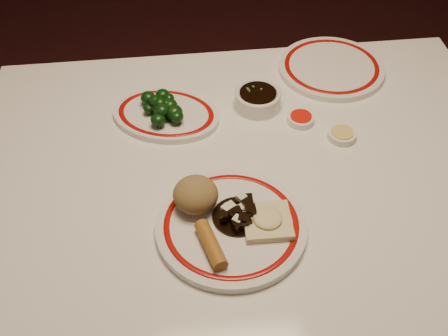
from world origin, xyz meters
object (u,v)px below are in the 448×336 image
stirfry_heap (240,214)px  broccoli_pile (164,107)px  dining_table (251,196)px  broccoli_plate (166,115)px  fried_wonton (267,221)px  rice_mound (196,194)px  spring_roll (211,245)px  soy_bowl (258,99)px  main_plate (231,226)px

stirfry_heap → broccoli_pile: bearing=111.7°
dining_table → broccoli_plate: (-0.18, 0.19, 0.10)m
fried_wonton → broccoli_pile: broccoli_pile is taller
stirfry_heap → broccoli_plate: 0.36m
dining_table → rice_mound: 0.22m
dining_table → stirfry_heap: (-0.05, -0.15, 0.12)m
rice_mound → fried_wonton: rice_mound is taller
spring_roll → soy_bowl: bearing=54.9°
dining_table → spring_roll: 0.27m
fried_wonton → soy_bowl: size_ratio=0.86×
broccoli_plate → main_plate: bearing=-72.6°
dining_table → stirfry_heap: size_ratio=11.98×
spring_roll → soy_bowl: spring_roll is taller
fried_wonton → soy_bowl: fried_wonton is taller
dining_table → broccoli_pile: broccoli_pile is taller
soy_bowl → main_plate: bearing=-106.7°
fried_wonton → broccoli_plate: (-0.18, 0.36, -0.02)m
fried_wonton → spring_roll: bearing=-157.4°
main_plate → spring_roll: size_ratio=3.59×
main_plate → soy_bowl: (0.11, 0.37, 0.01)m
main_plate → spring_roll: spring_roll is taller
dining_table → rice_mound: size_ratio=13.44×
stirfry_heap → soy_bowl: size_ratio=0.92×
spring_roll → main_plate: bearing=36.3°
rice_mound → spring_roll: (0.02, -0.11, -0.02)m
stirfry_heap → broccoli_pile: broccoli_pile is taller
broccoli_plate → spring_roll: bearing=-80.9°
spring_roll → broccoli_plate: size_ratio=0.34×
dining_table → broccoli_plate: size_ratio=3.95×
main_plate → broccoli_pile: 0.36m
stirfry_heap → broccoli_pile: (-0.13, 0.33, 0.01)m
dining_table → main_plate: main_plate is taller
spring_roll → fried_wonton: spring_roll is taller
dining_table → rice_mound: rice_mound is taller
spring_roll → broccoli_plate: spring_roll is taller
soy_bowl → spring_roll: bearing=-110.1°
spring_roll → rice_mound: bearing=84.6°
broccoli_plate → soy_bowl: size_ratio=2.78×
dining_table → broccoli_pile: 0.29m
dining_table → fried_wonton: fried_wonton is taller
dining_table → rice_mound: bearing=-140.6°
rice_mound → fried_wonton: bearing=-25.5°
rice_mound → stirfry_heap: size_ratio=0.89×
rice_mound → broccoli_plate: (-0.05, 0.30, -0.04)m
broccoli_plate → soy_bowl: 0.22m
soy_bowl → stirfry_heap: bearing=-104.6°
rice_mound → soy_bowl: size_ratio=0.82×
dining_table → broccoli_plate: bearing=133.0°
stirfry_heap → broccoli_plate: bearing=110.6°
rice_mound → soy_bowl: 0.36m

